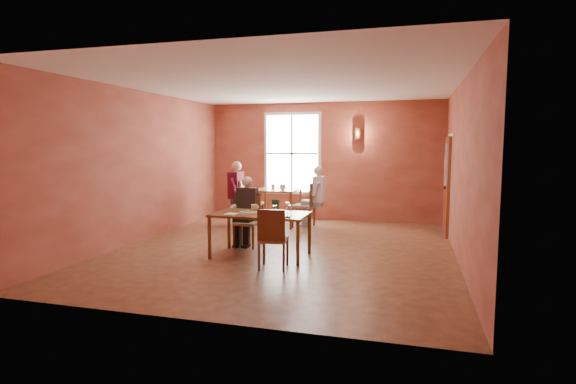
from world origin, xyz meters
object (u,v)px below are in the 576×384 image
(diner_main, at_px, (246,214))
(second_table, at_px, (277,207))
(chair_empty, at_px, (273,238))
(chair_diner_white, at_px, (304,205))
(diner_white, at_px, (305,198))
(chair_diner_maroon, at_px, (252,202))
(diner_maroon, at_px, (251,194))
(main_table, at_px, (261,235))
(chair_diner_main, at_px, (247,222))

(diner_main, distance_m, second_table, 2.37)
(chair_empty, xyz_separation_m, second_table, (-1.04, 3.63, -0.04))
(chair_empty, relative_size, second_table, 0.97)
(chair_diner_white, distance_m, diner_white, 0.17)
(chair_diner_maroon, relative_size, diner_maroon, 0.72)
(second_table, xyz_separation_m, diner_maroon, (-0.68, 0.00, 0.30))
(main_table, relative_size, second_table, 1.63)
(chair_empty, xyz_separation_m, diner_white, (-0.36, 3.63, 0.21))
(main_table, bearing_deg, chair_empty, -56.16)
(second_table, height_order, diner_white, diner_white)
(chair_diner_main, relative_size, chair_empty, 0.99)
(main_table, bearing_deg, diner_main, 128.88)
(chair_empty, height_order, diner_maroon, diner_maroon)
(main_table, xyz_separation_m, chair_diner_white, (0.04, 2.98, 0.14))
(diner_main, xyz_separation_m, chair_empty, (0.94, -1.27, -0.16))
(second_table, distance_m, diner_white, 0.73)
(chair_empty, xyz_separation_m, diner_maroon, (-1.72, 3.63, 0.26))
(chair_diner_main, xyz_separation_m, chair_empty, (0.94, -1.30, 0.00))
(diner_main, bearing_deg, diner_white, -103.65)
(chair_diner_white, height_order, diner_white, diner_white)
(main_table, height_order, diner_maroon, diner_maroon)
(chair_diner_main, height_order, chair_empty, chair_empty)
(diner_maroon, bearing_deg, diner_main, 18.49)
(chair_diner_maroon, bearing_deg, chair_diner_main, 18.05)
(chair_diner_main, xyz_separation_m, diner_maroon, (-0.79, 2.33, 0.27))
(diner_main, bearing_deg, main_table, 128.88)
(chair_diner_maroon, bearing_deg, diner_maroon, -90.00)
(chair_empty, bearing_deg, diner_main, 119.03)
(diner_white, relative_size, diner_maroon, 0.93)
(diner_maroon, bearing_deg, main_table, 23.40)
(chair_empty, relative_size, diner_white, 0.69)
(diner_main, relative_size, chair_diner_maroon, 1.20)
(chair_diner_main, bearing_deg, diner_main, 90.00)
(chair_diner_main, bearing_deg, chair_diner_white, -103.12)
(chair_diner_white, bearing_deg, second_table, 90.00)
(diner_main, height_order, diner_white, diner_white)
(chair_diner_main, height_order, chair_diner_white, chair_diner_white)
(diner_maroon, bearing_deg, diner_white, 90.00)
(main_table, bearing_deg, second_table, 101.54)
(chair_diner_white, relative_size, chair_diner_maroon, 0.98)
(chair_diner_maroon, height_order, diner_maroon, diner_maroon)
(chair_empty, bearing_deg, diner_maroon, 108.07)
(main_table, distance_m, diner_maroon, 3.26)
(diner_main, height_order, second_table, diner_main)
(chair_diner_white, relative_size, diner_maroon, 0.70)
(chair_diner_main, relative_size, diner_white, 0.69)
(main_table, relative_size, chair_diner_maroon, 1.53)
(diner_main, bearing_deg, second_table, -87.38)
(diner_main, height_order, diner_maroon, diner_maroon)
(diner_maroon, bearing_deg, second_table, 90.00)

